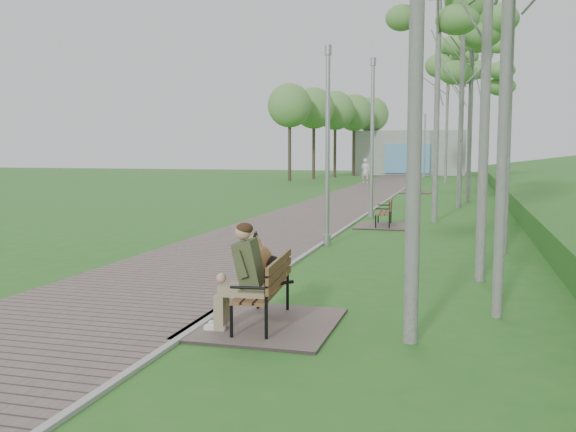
# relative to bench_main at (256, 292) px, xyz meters

# --- Properties ---
(ground) EXTENTS (120.00, 120.00, 0.00)m
(ground) POSITION_rel_bench_main_xyz_m (-0.70, 1.59, -0.46)
(ground) COLOR #2A6921
(ground) RESTS_ON ground
(walkway) EXTENTS (3.50, 67.00, 0.04)m
(walkway) POSITION_rel_bench_main_xyz_m (-2.45, 23.09, -0.44)
(walkway) COLOR #655852
(walkway) RESTS_ON ground
(kerb) EXTENTS (0.10, 67.00, 0.05)m
(kerb) POSITION_rel_bench_main_xyz_m (-0.70, 23.09, -0.43)
(kerb) COLOR #999993
(kerb) RESTS_ON ground
(building_north) EXTENTS (10.00, 5.20, 4.00)m
(building_north) POSITION_rel_bench_main_xyz_m (-2.20, 52.56, 1.54)
(building_north) COLOR #9E9E99
(building_north) RESTS_ON ground
(bench_main) EXTENTS (1.87, 2.08, 1.63)m
(bench_main) POSITION_rel_bench_main_xyz_m (0.00, 0.00, 0.00)
(bench_main) COLOR #655852
(bench_main) RESTS_ON ground
(bench_second) EXTENTS (1.69, 1.88, 1.04)m
(bench_second) POSITION_rel_bench_main_xyz_m (0.32, 11.42, -0.27)
(bench_second) COLOR #655852
(bench_second) RESTS_ON ground
(bench_third) EXTENTS (1.69, 1.88, 1.04)m
(bench_third) POSITION_rel_bench_main_xyz_m (0.11, 27.12, -0.27)
(bench_third) COLOR #655852
(bench_third) RESTS_ON ground
(lamp_post_near) EXTENTS (0.18, 0.18, 4.78)m
(lamp_post_near) POSITION_rel_bench_main_xyz_m (-0.55, 7.22, 1.77)
(lamp_post_near) COLOR #A1A4A9
(lamp_post_near) RESTS_ON ground
(lamp_post_second) EXTENTS (0.21, 0.21, 5.36)m
(lamp_post_second) POSITION_rel_bench_main_xyz_m (-0.39, 13.74, 2.04)
(lamp_post_second) COLOR #A1A4A9
(lamp_post_second) RESTS_ON ground
(lamp_post_third) EXTENTS (0.17, 0.17, 4.47)m
(lamp_post_third) POSITION_rel_bench_main_xyz_m (-0.37, 34.95, 1.63)
(lamp_post_third) COLOR #A1A4A9
(lamp_post_third) RESTS_ON ground
(lamp_post_far) EXTENTS (0.20, 0.20, 5.27)m
(lamp_post_far) POSITION_rel_bench_main_xyz_m (-0.57, 47.19, 2.00)
(lamp_post_far) COLOR #A1A4A9
(lamp_post_far) RESTS_ON ground
(pedestrian_near) EXTENTS (0.70, 0.54, 1.72)m
(pedestrian_near) POSITION_rel_bench_main_xyz_m (-3.74, 35.11, 0.40)
(pedestrian_near) COLOR silver
(pedestrian_near) RESTS_ON ground
(birch_mid_b) EXTENTS (2.40, 2.40, 8.34)m
(birch_mid_b) POSITION_rel_bench_main_xyz_m (2.83, 21.23, 6.09)
(birch_mid_b) COLOR silver
(birch_mid_b) RESTS_ON ground
(birch_mid_c) EXTENTS (2.59, 2.59, 9.08)m
(birch_mid_c) POSITION_rel_bench_main_xyz_m (2.46, 18.60, 6.67)
(birch_mid_c) COLOR silver
(birch_mid_c) RESTS_ON ground
(birch_far_b) EXTENTS (2.42, 2.42, 8.73)m
(birch_far_b) POSITION_rel_bench_main_xyz_m (2.82, 27.21, 6.39)
(birch_far_b) COLOR silver
(birch_far_b) RESTS_ON ground
(birch_far_c) EXTENTS (2.89, 2.89, 10.10)m
(birch_far_c) POSITION_rel_bench_main_xyz_m (3.82, 38.58, 7.47)
(birch_far_c) COLOR silver
(birch_far_c) RESTS_ON ground
(birch_distant_a) EXTENTS (2.71, 2.71, 10.41)m
(birch_distant_a) POSITION_rel_bench_main_xyz_m (1.43, 37.65, 7.72)
(birch_distant_a) COLOR silver
(birch_distant_a) RESTS_ON ground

